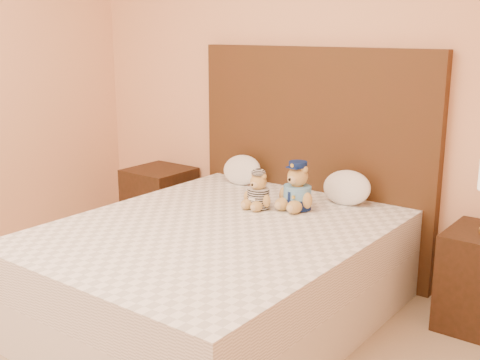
% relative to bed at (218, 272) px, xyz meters
% --- Properties ---
extents(bed, '(1.60, 2.00, 0.55)m').
position_rel_bed_xyz_m(bed, '(0.00, 0.00, 0.00)').
color(bed, white).
rests_on(bed, ground).
extents(headboard, '(1.75, 0.08, 1.50)m').
position_rel_bed_xyz_m(headboard, '(0.00, 1.01, 0.47)').
color(headboard, '#442714').
rests_on(headboard, ground).
extents(nightstand_left, '(0.45, 0.45, 0.55)m').
position_rel_bed_xyz_m(nightstand_left, '(-1.25, 0.80, -0.00)').
color(nightstand_left, '#361C11').
rests_on(nightstand_left, ground).
extents(teddy_police, '(0.28, 0.27, 0.29)m').
position_rel_bed_xyz_m(teddy_police, '(0.18, 0.54, 0.42)').
color(teddy_police, tan).
rests_on(teddy_police, bed).
extents(teddy_prisoner, '(0.21, 0.20, 0.23)m').
position_rel_bed_xyz_m(teddy_prisoner, '(-0.02, 0.42, 0.39)').
color(teddy_prisoner, tan).
rests_on(teddy_prisoner, bed).
extents(pillow_left, '(0.31, 0.20, 0.22)m').
position_rel_bed_xyz_m(pillow_left, '(-0.46, 0.83, 0.38)').
color(pillow_left, white).
rests_on(pillow_left, bed).
extents(pillow_right, '(0.32, 0.21, 0.23)m').
position_rel_bed_xyz_m(pillow_right, '(0.36, 0.83, 0.39)').
color(pillow_right, white).
rests_on(pillow_right, bed).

